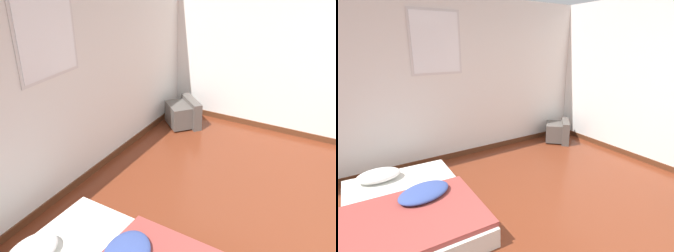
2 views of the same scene
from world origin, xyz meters
TOP-DOWN VIEW (x-y plane):
  - wall_back at (-0.00, 2.97)m, footprint 7.88×0.08m
  - crt_tv at (2.22, 2.55)m, footprint 0.67×0.67m

SIDE VIEW (x-z plane):
  - crt_tv at x=2.22m, z-range -0.01..0.42m
  - wall_back at x=0.00m, z-range -0.01..2.59m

